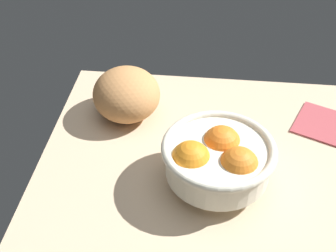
# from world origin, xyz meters

# --- Properties ---
(ground_plane) EXTENTS (0.74, 0.64, 0.03)m
(ground_plane) POSITION_xyz_m (0.00, 0.00, -0.01)
(ground_plane) COLOR #CDB08F
(fruit_bowl) EXTENTS (0.21, 0.21, 0.11)m
(fruit_bowl) POSITION_xyz_m (-0.02, -0.03, 0.06)
(fruit_bowl) COLOR silver
(fruit_bowl) RESTS_ON ground
(bread_loaf) EXTENTS (0.18, 0.19, 0.11)m
(bread_loaf) POSITION_xyz_m (-0.22, 0.16, 0.05)
(bread_loaf) COLOR #C0834D
(bread_loaf) RESTS_ON ground
(napkin_folded) EXTENTS (0.19, 0.17, 0.01)m
(napkin_folded) POSITION_xyz_m (0.23, 0.16, 0.00)
(napkin_folded) COLOR #AB464C
(napkin_folded) RESTS_ON ground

